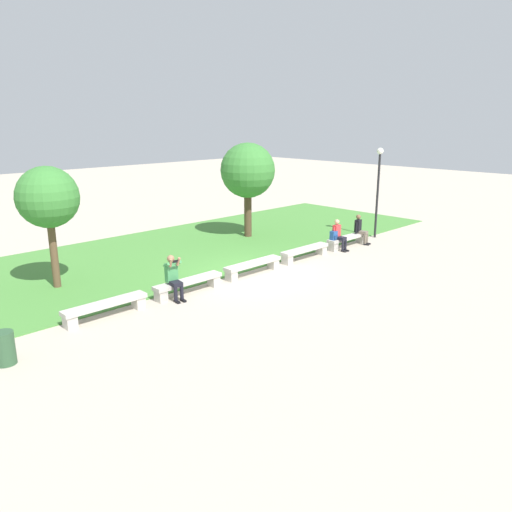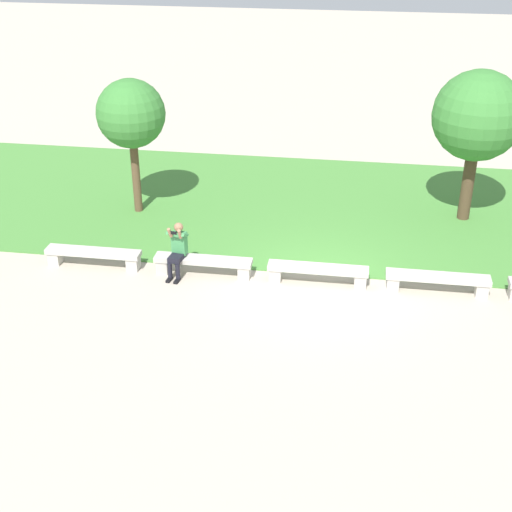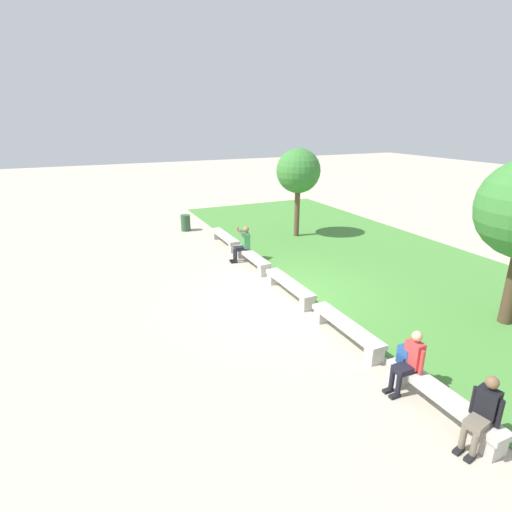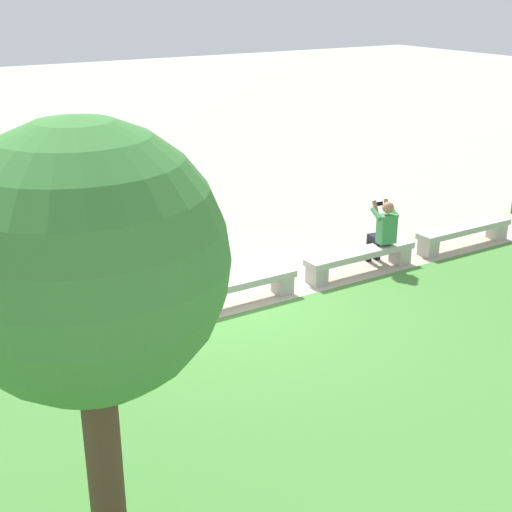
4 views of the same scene
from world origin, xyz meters
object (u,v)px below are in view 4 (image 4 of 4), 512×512
at_px(bench_near, 360,257).
at_px(bench_mid, 233,288).
at_px(person_photographer, 383,230).
at_px(tree_behind_wall, 86,265).
at_px(bench_main, 464,232).
at_px(bench_far, 74,327).

height_order(bench_near, bench_mid, same).
relative_size(person_photographer, tree_behind_wall, 0.31).
distance_m(bench_main, person_photographer, 2.22).
height_order(bench_far, tree_behind_wall, tree_behind_wall).
bearing_deg(bench_main, bench_far, 0.00).
distance_m(bench_mid, bench_far, 2.77).
distance_m(bench_near, tree_behind_wall, 8.25).
bearing_deg(bench_near, bench_mid, 0.00).
bearing_deg(bench_mid, bench_far, 0.00).
xyz_separation_m(bench_mid, tree_behind_wall, (3.79, 4.23, 2.65)).
relative_size(bench_main, person_photographer, 1.80).
relative_size(bench_main, bench_near, 1.00).
distance_m(bench_near, person_photographer, 0.73).
distance_m(bench_far, person_photographer, 6.14).
xyz_separation_m(bench_far, tree_behind_wall, (1.03, 4.23, 2.65)).
bearing_deg(person_photographer, tree_behind_wall, 31.08).
xyz_separation_m(bench_mid, person_photographer, (-3.36, -0.08, 0.43)).
height_order(bench_main, bench_far, same).
height_order(bench_near, bench_far, same).
bearing_deg(bench_mid, bench_near, 180.00).
distance_m(bench_near, bench_mid, 2.77).
bearing_deg(person_photographer, bench_far, 0.72).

